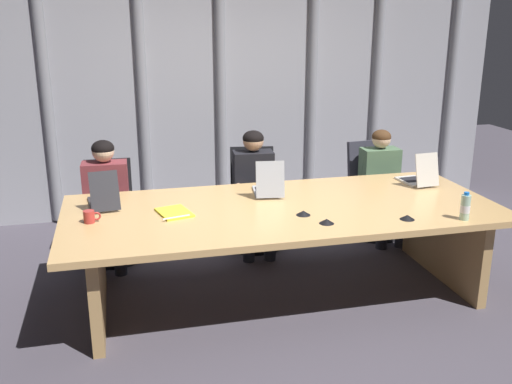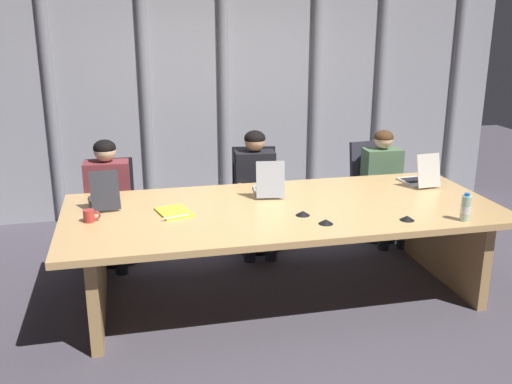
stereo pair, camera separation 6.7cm
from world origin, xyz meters
name	(u,v)px [view 2 (the right image)]	position (x,y,z in m)	size (l,w,h in m)	color
ground_plane	(282,294)	(0.00, 0.00, 0.00)	(12.96, 12.96, 0.00)	#47424C
conference_table	(283,226)	(0.00, 0.00, 0.60)	(3.40, 1.45, 0.76)	tan
curtain_backdrop	(229,83)	(0.00, 2.32, 1.47)	(6.48, 0.17, 2.95)	#9999A0
laptop_left_end	(104,198)	(-1.37, 0.36, 0.82)	(0.27, 0.46, 0.31)	#2D2D33
laptop_left_mid	(269,188)	(-0.03, 0.35, 0.82)	(0.28, 0.41, 0.31)	#A8ADB7
laptop_center	(420,178)	(1.36, 0.34, 0.82)	(0.25, 0.40, 0.30)	beige
office_chair_left_end	(112,221)	(-1.35, 1.16, 0.34)	(0.60, 0.60, 0.91)	black
office_chair_left_mid	(255,209)	(0.04, 1.16, 0.35)	(0.60, 0.61, 0.95)	black
office_chair_center	(375,201)	(1.33, 1.16, 0.35)	(0.60, 0.60, 0.95)	#2D2D38
person_left_end	(107,194)	(-1.37, 1.01, 0.65)	(0.42, 0.56, 1.14)	brown
person_left_mid	(256,184)	(0.01, 1.01, 0.66)	(0.42, 0.57, 1.16)	black
person_center	(385,179)	(1.34, 1.00, 0.63)	(0.40, 0.55, 1.11)	#4C6B4C
water_bottle_primary	(465,208)	(1.22, -0.60, 0.85)	(0.07, 0.07, 0.21)	#ADD1B2
coffee_mug_near	(90,216)	(-1.47, -0.01, 0.80)	(0.12, 0.08, 0.09)	#B2332D
conference_mic_left_side	(407,218)	(0.81, -0.50, 0.78)	(0.11, 0.11, 0.04)	black
conference_mic_middle	(303,213)	(0.09, -0.22, 0.78)	(0.11, 0.11, 0.04)	black
conference_mic_right_side	(326,222)	(0.20, -0.44, 0.78)	(0.11, 0.11, 0.04)	black
spiral_notepad	(174,212)	(-0.85, 0.04, 0.77)	(0.29, 0.35, 0.03)	yellow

